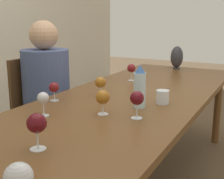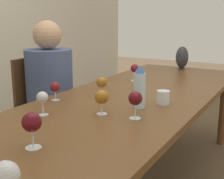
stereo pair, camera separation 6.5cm
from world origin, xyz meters
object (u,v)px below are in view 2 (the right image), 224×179
at_px(wine_glass_3, 32,123).
at_px(wine_glass_6, 5,177).
at_px(wine_glass_1, 102,83).
at_px(wine_glass_5, 135,69).
at_px(wine_glass_7, 55,87).
at_px(wine_glass_2, 42,98).
at_px(water_bottle, 139,87).
at_px(water_tumbler, 163,97).
at_px(wine_glass_0, 102,97).
at_px(wine_glass_4, 135,99).
at_px(chair_far, 44,108).
at_px(person_far, 51,92).
at_px(vase, 182,58).

bearing_deg(wine_glass_3, wine_glass_6, -144.99).
height_order(wine_glass_1, wine_glass_5, wine_glass_5).
xyz_separation_m(wine_glass_5, wine_glass_7, (-0.81, 0.17, -0.02)).
xyz_separation_m(wine_glass_1, wine_glass_2, (-0.53, 0.05, 0.01)).
relative_size(water_bottle, wine_glass_1, 1.95).
xyz_separation_m(water_bottle, wine_glass_6, (-1.10, -0.12, -0.01)).
xyz_separation_m(water_tumbler, wine_glass_0, (-0.36, 0.22, 0.05)).
height_order(water_bottle, wine_glass_1, water_bottle).
height_order(wine_glass_0, wine_glass_3, wine_glass_3).
relative_size(wine_glass_2, wine_glass_4, 0.89).
bearing_deg(wine_glass_5, wine_glass_2, 178.66).
xyz_separation_m(water_tumbler, wine_glass_1, (-0.01, 0.43, 0.05)).
height_order(wine_glass_0, wine_glass_5, wine_glass_5).
relative_size(wine_glass_0, wine_glass_6, 0.88).
bearing_deg(wine_glass_6, wine_glass_0, 15.57).
bearing_deg(chair_far, person_far, -90.00).
bearing_deg(wine_glass_7, vase, -12.15).
xyz_separation_m(water_bottle, vase, (1.44, 0.20, -0.00)).
height_order(water_bottle, wine_glass_7, water_bottle).
bearing_deg(wine_glass_6, wine_glass_2, 35.89).
bearing_deg(person_far, wine_glass_4, -116.33).
bearing_deg(water_tumbler, wine_glass_4, 175.55).
distance_m(water_bottle, water_tumbler, 0.19).
bearing_deg(wine_glass_0, water_tumbler, -31.36).
height_order(water_bottle, wine_glass_0, water_bottle).
bearing_deg(water_bottle, wine_glass_1, 68.07).
bearing_deg(wine_glass_7, wine_glass_3, -147.06).
bearing_deg(wine_glass_0, vase, 2.64).
bearing_deg(wine_glass_0, wine_glass_5, 14.88).
relative_size(wine_glass_3, wine_glass_7, 1.28).
relative_size(water_tumbler, wine_glass_6, 0.54).
bearing_deg(wine_glass_3, wine_glass_7, 32.94).
relative_size(vase, wine_glass_4, 1.57).
height_order(wine_glass_2, wine_glass_3, wine_glass_3).
distance_m(water_tumbler, person_far, 1.04).
xyz_separation_m(wine_glass_6, wine_glass_7, (0.98, 0.66, -0.03)).
xyz_separation_m(wine_glass_5, person_far, (-0.40, 0.56, -0.18)).
bearing_deg(chair_far, wine_glass_7, -130.68).
relative_size(wine_glass_3, wine_glass_5, 1.09).
bearing_deg(water_bottle, person_far, 72.20).
xyz_separation_m(water_tumbler, wine_glass_4, (-0.34, 0.03, 0.07)).
bearing_deg(wine_glass_7, wine_glass_4, -97.73).
relative_size(wine_glass_2, wine_glass_6, 0.85).
relative_size(water_tumbler, wine_glass_7, 0.70).
height_order(water_bottle, water_tumbler, water_bottle).
height_order(water_bottle, wine_glass_5, water_bottle).
bearing_deg(wine_glass_3, water_tumbler, -14.22).
relative_size(water_tumbler, wine_glass_2, 0.63).
height_order(wine_glass_2, wine_glass_6, wine_glass_6).
bearing_deg(water_tumbler, wine_glass_6, -178.73).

